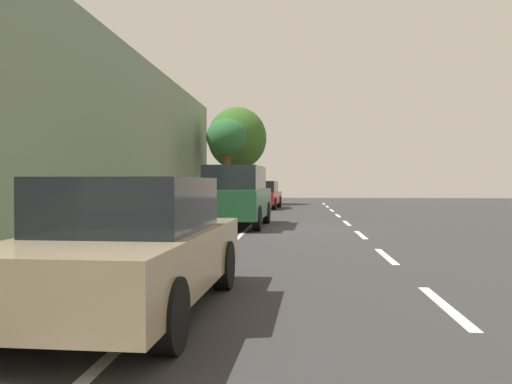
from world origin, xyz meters
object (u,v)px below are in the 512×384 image
Objects in this scene: bicycle_at_curb at (236,208)px; cyclist_with_backpack at (232,193)px; parked_sedan_tan_mid at (132,246)px; parked_sedan_red_nearest at (262,195)px; parked_suv_green_second at (236,195)px; street_tree_near_cyclist at (237,139)px; fire_hydrant at (179,213)px; street_tree_mid_block at (227,139)px.

cyclist_with_backpack is at bearing -63.21° from bicycle_at_curb.
parked_sedan_tan_mid reaches higher than bicycle_at_curb.
parked_sedan_tan_mid is (-0.12, 23.33, 0.00)m from parked_sedan_red_nearest.
parked_suv_green_second reaches higher than parked_sedan_red_nearest.
fire_hydrant is (-0.45, 18.62, -3.71)m from street_tree_near_cyclist.
parked_suv_green_second reaches higher than fire_hydrant.
fire_hydrant is (1.44, 1.99, -0.46)m from parked_suv_green_second.
street_tree_near_cyclist reaches higher than cyclist_with_backpack.
bicycle_at_curb is 2.09× the size of fire_hydrant.
parked_sedan_tan_mid is at bearing 95.10° from street_tree_mid_block.
bicycle_at_curb is at bearing -83.12° from parked_suv_green_second.
fire_hydrant is (0.89, 6.48, 0.18)m from bicycle_at_curb.
street_tree_mid_block is at bearing -80.54° from cyclist_with_backpack.
street_tree_mid_block reaches higher than bicycle_at_curb.
parked_sedan_tan_mid is 15.94m from bicycle_at_curb.
parked_sedan_tan_mid is at bearing 92.57° from bicycle_at_curb.
parked_suv_green_second reaches higher than cyclist_with_backpack.
street_tree_mid_block is (1.88, -11.63, 2.80)m from parked_suv_green_second.
parked_suv_green_second is at bearing 96.46° from street_tree_near_cyclist.
fire_hydrant is (1.61, -9.44, -0.19)m from parked_sedan_tan_mid.
parked_sedan_red_nearest is at bearing -171.99° from street_tree_mid_block.
street_tree_mid_block is (0.00, 5.01, -0.44)m from street_tree_near_cyclist.
parked_sedan_red_nearest is at bearing -89.72° from parked_sedan_tan_mid.
fire_hydrant is at bearing -80.32° from parked_sedan_tan_mid.
parked_suv_green_second is 5.67× the size of fire_hydrant.
parked_suv_green_second is 1.07× the size of parked_sedan_tan_mid.
bicycle_at_curb is at bearing -97.86° from fire_hydrant.
street_tree_near_cyclist is (1.34, -12.14, 3.89)m from bicycle_at_curb.
cyclist_with_backpack reaches higher than bicycle_at_curb.
street_tree_mid_block reaches higher than fire_hydrant.
street_tree_near_cyclist reaches higher than parked_sedan_tan_mid.
parked_sedan_tan_mid is 28.35m from street_tree_near_cyclist.
street_tree_mid_block is at bearing -88.12° from fire_hydrant.
parked_sedan_red_nearest is 2.72× the size of cyclist_with_backpack.
parked_suv_green_second is 0.99× the size of street_tree_mid_block.
parked_sedan_red_nearest is 0.93× the size of street_tree_mid_block.
bicycle_at_curb is (0.60, 7.41, -0.37)m from parked_sedan_red_nearest.
fire_hydrant is at bearing 91.88° from street_tree_mid_block.
parked_sedan_tan_mid is 2.69× the size of cyclist_with_backpack.
street_tree_near_cyclist is at bearing -85.81° from parked_sedan_tan_mid.
parked_sedan_red_nearest is at bearing -96.77° from cyclist_with_backpack.
parked_suv_green_second reaches higher than parked_sedan_tan_mid.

